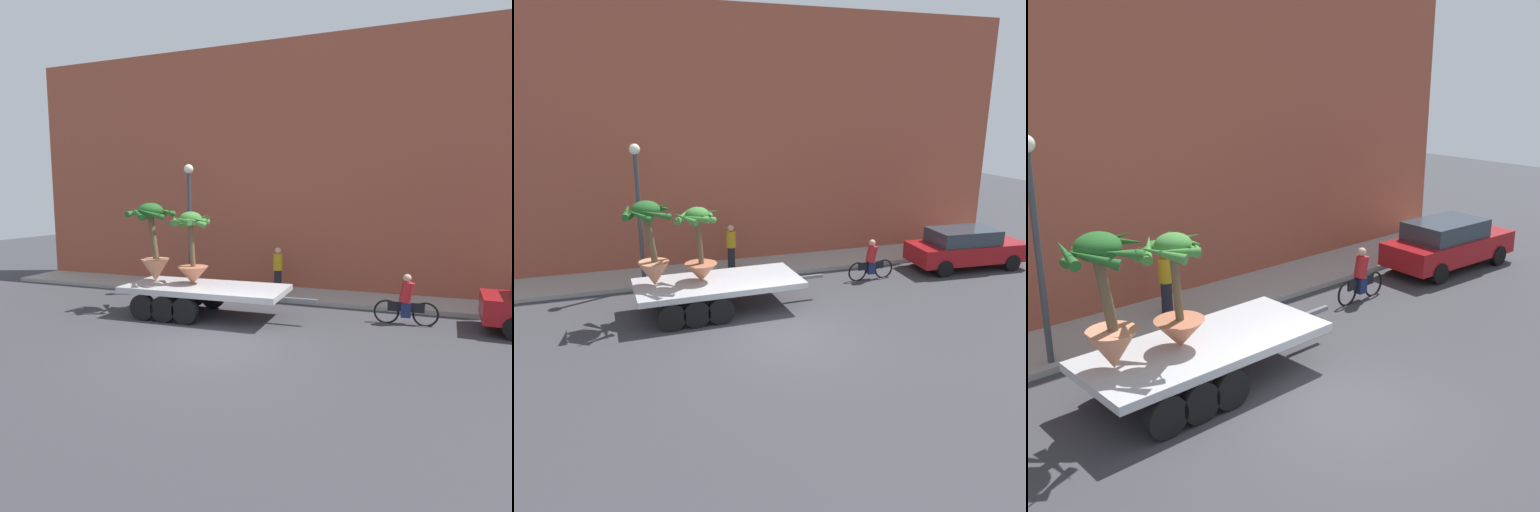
% 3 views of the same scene
% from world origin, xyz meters
% --- Properties ---
extents(ground_plane, '(60.00, 60.00, 0.00)m').
position_xyz_m(ground_plane, '(0.00, 0.00, 0.00)').
color(ground_plane, '#38383D').
extents(sidewalk, '(24.00, 2.20, 0.15)m').
position_xyz_m(sidewalk, '(0.00, 6.10, 0.07)').
color(sidewalk, '#A39E99').
rests_on(sidewalk, ground).
extents(building_facade, '(24.00, 1.20, 9.75)m').
position_xyz_m(building_facade, '(0.00, 7.80, 4.88)').
color(building_facade, '#9E4C38').
rests_on(building_facade, ground).
extents(flatbed_trailer, '(6.12, 2.37, 0.98)m').
position_xyz_m(flatbed_trailer, '(-1.73, 2.45, 0.75)').
color(flatbed_trailer, '#B7BABF').
rests_on(flatbed_trailer, ground).
extents(potted_palm_rear, '(1.55, 1.61, 2.58)m').
position_xyz_m(potted_palm_rear, '(-3.42, 2.61, 2.28)').
color(potted_palm_rear, tan).
rests_on(potted_palm_rear, flatbed_trailer).
extents(potted_palm_middle, '(1.52, 1.51, 2.31)m').
position_xyz_m(potted_palm_middle, '(-2.00, 2.58, 2.08)').
color(potted_palm_middle, '#B26647').
rests_on(potted_palm_middle, flatbed_trailer).
extents(cyclist, '(1.84, 0.35, 1.54)m').
position_xyz_m(cyclist, '(4.50, 3.64, 0.67)').
color(cyclist, black).
rests_on(cyclist, ground).
extents(parked_car, '(4.64, 2.08, 1.58)m').
position_xyz_m(parked_car, '(8.71, 3.77, 0.83)').
color(parked_car, maroon).
rests_on(parked_car, ground).
extents(pedestrian_near_gate, '(0.36, 0.36, 1.71)m').
position_xyz_m(pedestrian_near_gate, '(-0.20, 6.02, 1.04)').
color(pedestrian_near_gate, black).
rests_on(pedestrian_near_gate, sidewalk).
extents(street_lamp, '(0.36, 0.36, 4.83)m').
position_xyz_m(street_lamp, '(-3.54, 5.30, 3.23)').
color(street_lamp, '#383D42').
rests_on(street_lamp, sidewalk).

